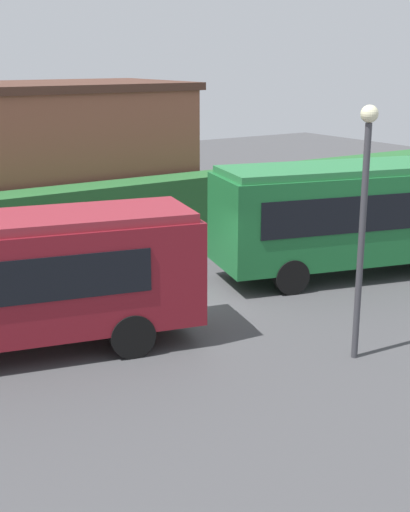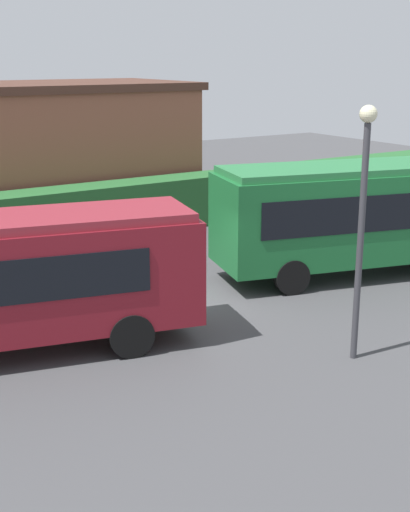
# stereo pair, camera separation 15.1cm
# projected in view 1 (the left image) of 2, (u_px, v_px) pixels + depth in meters

# --- Properties ---
(ground_plane) EXTENTS (64.00, 64.00, 0.00)m
(ground_plane) POSITION_uv_depth(u_px,v_px,m) (182.00, 311.00, 18.23)
(ground_plane) COLOR #424244
(bus_green) EXTENTS (8.98, 4.66, 3.33)m
(bus_green) POSITION_uv_depth(u_px,v_px,m) (358.00, 212.00, 20.91)
(bus_green) COLOR #19602D
(bus_green) RESTS_ON ground_plane
(person_left) EXTENTS (0.52, 0.33, 1.93)m
(person_left) POSITION_uv_depth(u_px,v_px,m) (93.00, 262.00, 18.92)
(person_left) COLOR olive
(person_left) RESTS_ON ground_plane
(person_center) EXTENTS (0.54, 0.47, 1.88)m
(person_center) POSITION_uv_depth(u_px,v_px,m) (233.00, 229.00, 22.65)
(person_center) COLOR silver
(person_center) RESTS_ON ground_plane
(person_right) EXTENTS (0.41, 0.48, 1.91)m
(person_right) POSITION_uv_depth(u_px,v_px,m) (238.00, 222.00, 23.50)
(person_right) COLOR silver
(person_right) RESTS_ON ground_plane
(person_far) EXTENTS (0.49, 0.47, 1.83)m
(person_far) POSITION_uv_depth(u_px,v_px,m) (384.00, 220.00, 24.05)
(person_far) COLOR maroon
(person_far) RESTS_ON ground_plane
(hedge_row) EXTENTS (44.00, 1.49, 1.91)m
(hedge_row) POSITION_uv_depth(u_px,v_px,m) (58.00, 216.00, 24.67)
(hedge_row) COLOR #255D2C
(hedge_row) RESTS_ON ground_plane
(depot_building) EXTENTS (11.39, 6.71, 5.38)m
(depot_building) POSITION_uv_depth(u_px,v_px,m) (42.00, 151.00, 28.21)
(depot_building) COLOR brown
(depot_building) RESTS_ON ground_plane
(lamppost) EXTENTS (0.36, 0.36, 5.45)m
(lamppost) POSITION_uv_depth(u_px,v_px,m) (364.00, 205.00, 14.52)
(lamppost) COLOR #38383D
(lamppost) RESTS_ON ground_plane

